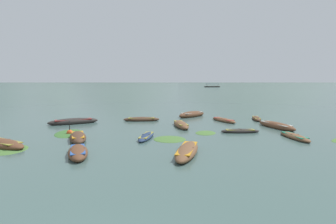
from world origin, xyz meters
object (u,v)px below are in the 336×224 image
at_px(rowboat_6, 276,126).
at_px(rowboat_5, 295,137).
at_px(rowboat_7, 224,120).
at_px(rowboat_13, 256,119).
at_px(rowboat_11, 141,119).
at_px(ferry_0, 212,87).
at_px(rowboat_2, 146,137).
at_px(rowboat_9, 187,151).
at_px(rowboat_1, 3,144).
at_px(rowboat_8, 181,125).
at_px(rowboat_3, 192,114).
at_px(mooring_buoy, 70,133).
at_px(rowboat_4, 73,122).
at_px(rowboat_12, 240,131).
at_px(rowboat_10, 78,137).
at_px(rowboat_0, 78,152).

bearing_deg(rowboat_6, rowboat_5, -98.12).
height_order(rowboat_7, rowboat_13, rowboat_7).
bearing_deg(rowboat_11, ferry_0, 75.83).
relative_size(rowboat_2, rowboat_9, 0.76).
height_order(rowboat_9, rowboat_13, rowboat_9).
height_order(rowboat_1, ferry_0, ferry_0).
bearing_deg(rowboat_2, rowboat_8, 58.15).
bearing_deg(rowboat_11, rowboat_6, -20.50).
height_order(rowboat_1, rowboat_3, rowboat_3).
bearing_deg(rowboat_2, rowboat_6, 18.78).
height_order(rowboat_5, mooring_buoy, mooring_buoy).
relative_size(rowboat_1, ferry_0, 0.38).
relative_size(rowboat_2, rowboat_4, 0.71).
relative_size(rowboat_2, rowboat_12, 1.08).
bearing_deg(rowboat_3, rowboat_8, -105.26).
distance_m(rowboat_6, rowboat_8, 8.34).
relative_size(rowboat_1, rowboat_5, 1.18).
bearing_deg(rowboat_3, rowboat_9, -98.22).
height_order(rowboat_6, rowboat_7, rowboat_6).
bearing_deg(rowboat_10, rowboat_0, -73.01).
bearing_deg(rowboat_3, ferry_0, 77.55).
height_order(rowboat_1, rowboat_2, rowboat_1).
height_order(rowboat_0, rowboat_11, rowboat_0).
height_order(rowboat_1, rowboat_9, rowboat_9).
bearing_deg(rowboat_5, rowboat_6, 81.88).
xyz_separation_m(rowboat_7, rowboat_13, (3.74, 0.98, -0.00)).
xyz_separation_m(rowboat_4, rowboat_11, (6.40, 1.67, -0.06)).
relative_size(rowboat_1, rowboat_6, 0.89).
distance_m(rowboat_1, rowboat_4, 8.93).
bearing_deg(rowboat_4, rowboat_8, -11.15).
height_order(rowboat_0, mooring_buoy, mooring_buoy).
relative_size(rowboat_3, rowboat_8, 0.98).
bearing_deg(rowboat_6, rowboat_13, 89.45).
relative_size(rowboat_7, mooring_buoy, 3.19).
bearing_deg(rowboat_13, mooring_buoy, -158.15).
bearing_deg(rowboat_12, rowboat_5, -34.66).
height_order(rowboat_8, rowboat_11, rowboat_8).
height_order(rowboat_1, rowboat_4, rowboat_4).
distance_m(rowboat_3, mooring_buoy, 14.41).
xyz_separation_m(rowboat_3, rowboat_9, (-2.25, -15.58, -0.05)).
height_order(rowboat_2, ferry_0, ferry_0).
relative_size(rowboat_5, rowboat_9, 0.78).
relative_size(rowboat_1, mooring_buoy, 3.45).
relative_size(rowboat_8, rowboat_9, 0.92).
distance_m(rowboat_12, ferry_0, 165.51).
bearing_deg(rowboat_0, ferry_0, 76.01).
bearing_deg(rowboat_5, rowboat_7, 111.13).
height_order(rowboat_0, rowboat_13, rowboat_0).
relative_size(rowboat_0, rowboat_4, 0.71).
distance_m(rowboat_7, mooring_buoy, 14.67).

